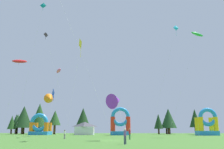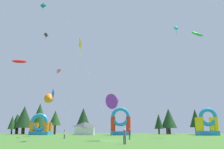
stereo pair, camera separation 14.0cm
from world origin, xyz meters
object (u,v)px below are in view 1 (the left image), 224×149
at_px(kite_blue_diamond, 54,94).
at_px(person_midfield, 130,133).
at_px(inflatable_orange_dome, 207,125).
at_px(kite_orange_delta, 50,99).
at_px(festival_tent, 85,128).
at_px(kite_green_parafoil, 197,34).
at_px(person_far_side, 65,133).
at_px(kite_red_parafoil, 19,61).
at_px(kite_cyan_diamond, 176,29).
at_px(kite_black_diamond, 46,36).
at_px(inflatable_red_slide, 120,125).
at_px(kite_purple_delta, 116,101).
at_px(person_near_camera, 125,135).
at_px(kite_teal_diamond, 43,7).
at_px(kite_yellow_diamond, 81,45).
at_px(inflatable_blue_arch, 40,127).
at_px(kite_pink_parafoil, 59,71).

height_order(kite_blue_diamond, person_midfield, kite_blue_diamond).
bearing_deg(inflatable_orange_dome, kite_orange_delta, -164.33).
relative_size(kite_orange_delta, festival_tent, 1.86).
distance_m(kite_green_parafoil, person_far_side, 36.73).
bearing_deg(kite_red_parafoil, kite_cyan_diamond, 28.67).
distance_m(kite_red_parafoil, kite_black_diamond, 20.30).
bearing_deg(person_far_side, kite_cyan_diamond, 34.53).
bearing_deg(kite_orange_delta, festival_tent, 67.30).
bearing_deg(inflatable_red_slide, kite_black_diamond, -145.97).
distance_m(kite_cyan_diamond, kite_blue_diamond, 36.46).
distance_m(kite_purple_delta, kite_green_parafoil, 29.26).
relative_size(person_near_camera, inflatable_red_slide, 0.24).
xyz_separation_m(kite_cyan_diamond, kite_red_parafoil, (-31.20, -17.06, -12.66)).
relative_size(kite_cyan_diamond, kite_blue_diamond, 3.51).
relative_size(person_midfield, person_far_side, 1.14).
relative_size(kite_teal_diamond, person_midfield, 15.33).
bearing_deg(person_far_side, kite_yellow_diamond, -55.37).
height_order(person_far_side, festival_tent, festival_tent).
height_order(kite_green_parafoil, inflatable_blue_arch, kite_green_parafoil).
relative_size(kite_cyan_diamond, kite_yellow_diamond, 1.68).
distance_m(person_midfield, inflatable_orange_dome, 34.23).
distance_m(kite_teal_diamond, kite_purple_delta, 26.71).
relative_size(kite_pink_parafoil, person_midfield, 8.19).
height_order(kite_pink_parafoil, inflatable_red_slide, kite_pink_parafoil).
distance_m(kite_teal_diamond, kite_black_diamond, 11.27).
height_order(kite_purple_delta, person_far_side, kite_purple_delta).
bearing_deg(kite_black_diamond, kite_green_parafoil, -5.06).
xyz_separation_m(person_near_camera, inflatable_red_slide, (-0.74, 40.34, 1.80)).
xyz_separation_m(kite_teal_diamond, kite_red_parafoil, (-1.27, -6.17, -13.40)).
relative_size(kite_yellow_diamond, person_midfield, 8.86).
xyz_separation_m(kite_blue_diamond, kite_pink_parafoil, (-3.19, 14.00, 7.08)).
distance_m(kite_black_diamond, kite_yellow_diamond, 24.91).
xyz_separation_m(kite_blue_diamond, kite_green_parafoil, (28.03, 16.59, 16.06)).
bearing_deg(kite_teal_diamond, kite_green_parafoil, 12.51).
relative_size(kite_purple_delta, inflatable_orange_dome, 1.04).
distance_m(kite_orange_delta, kite_blue_diamond, 20.99).
bearing_deg(person_far_side, kite_teal_diamond, 170.18).
height_order(kite_red_parafoil, kite_yellow_diamond, kite_yellow_diamond).
height_order(kite_cyan_diamond, inflatable_red_slide, kite_cyan_diamond).
distance_m(kite_black_diamond, kite_green_parafoil, 36.60).
bearing_deg(kite_black_diamond, kite_yellow_diamond, -57.67).
bearing_deg(kite_black_diamond, person_midfield, -37.00).
xyz_separation_m(kite_purple_delta, inflatable_red_slide, (0.55, 30.78, -3.26)).
bearing_deg(kite_yellow_diamond, inflatable_blue_arch, 116.92).
bearing_deg(person_midfield, kite_teal_diamond, -56.20).
bearing_deg(inflatable_blue_arch, kite_cyan_diamond, -20.55).
bearing_deg(inflatable_blue_arch, person_near_camera, -60.31).
bearing_deg(person_midfield, festival_tent, -110.32).
bearing_deg(inflatable_red_slide, inflatable_blue_arch, 176.15).
bearing_deg(kite_purple_delta, kite_cyan_diamond, 51.87).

